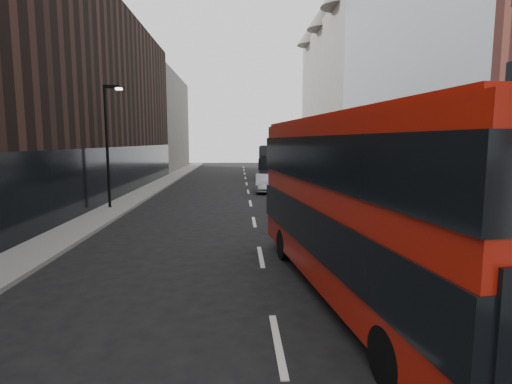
{
  "coord_description": "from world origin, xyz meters",
  "views": [
    {
      "loc": [
        -0.76,
        -5.42,
        3.98
      ],
      "look_at": [
        -0.25,
        6.19,
        2.5
      ],
      "focal_mm": 28.0,
      "sensor_mm": 36.0,
      "label": 1
    }
  ],
  "objects": [
    {
      "name": "building_left_far",
      "position": [
        -11.5,
        52.0,
        6.5
      ],
      "size": [
        5.0,
        20.0,
        13.0
      ],
      "primitive_type": "cube",
      "color": "#656059",
      "rests_on": "ground"
    },
    {
      "name": "building_modern_block",
      "position": [
        11.47,
        21.0,
        9.9
      ],
      "size": [
        5.03,
        22.0,
        20.0
      ],
      "color": "#ADB2B8",
      "rests_on": "ground"
    },
    {
      "name": "red_bus",
      "position": [
        2.35,
        4.24,
        2.56
      ],
      "size": [
        4.07,
        11.61,
        4.6
      ],
      "rotation": [
        0.0,
        0.0,
        0.12
      ],
      "color": "#951409",
      "rests_on": "ground"
    },
    {
      "name": "street_lamp",
      "position": [
        -8.22,
        18.0,
        4.18
      ],
      "size": [
        1.06,
        0.22,
        7.0
      ],
      "color": "black",
      "rests_on": "sidewalk_left"
    },
    {
      "name": "sidewalk_left",
      "position": [
        -8.0,
        25.0,
        0.07
      ],
      "size": [
        2.0,
        80.0,
        0.15
      ],
      "primitive_type": "cube",
      "color": "slate",
      "rests_on": "ground"
    },
    {
      "name": "building_left_mid",
      "position": [
        -11.5,
        30.0,
        7.0
      ],
      "size": [
        5.0,
        24.0,
        14.0
      ],
      "primitive_type": "cube",
      "color": "black",
      "rests_on": "ground"
    },
    {
      "name": "grey_bus",
      "position": [
        3.05,
        39.2,
        1.9
      ],
      "size": [
        3.69,
        11.19,
        3.56
      ],
      "rotation": [
        0.0,
        0.0,
        -0.1
      ],
      "color": "black",
      "rests_on": "ground"
    },
    {
      "name": "sidewalk_right",
      "position": [
        7.5,
        25.0,
        0.07
      ],
      "size": [
        3.0,
        80.0,
        0.15
      ],
      "primitive_type": "cube",
      "color": "slate",
      "rests_on": "ground"
    },
    {
      "name": "car_c",
      "position": [
        3.48,
        24.21,
        0.67
      ],
      "size": [
        2.37,
        4.8,
        1.34
      ],
      "primitive_type": "imported",
      "rotation": [
        0.0,
        0.0,
        0.11
      ],
      "color": "black",
      "rests_on": "ground"
    },
    {
      "name": "car_b",
      "position": [
        1.33,
        26.0,
        0.69
      ],
      "size": [
        1.65,
        4.26,
        1.38
      ],
      "primitive_type": "imported",
      "rotation": [
        0.0,
        0.0,
        -0.04
      ],
      "color": "#94979D",
      "rests_on": "ground"
    },
    {
      "name": "car_a",
      "position": [
        3.53,
        17.61,
        0.64
      ],
      "size": [
        1.78,
        3.88,
        1.29
      ],
      "primitive_type": "imported",
      "rotation": [
        0.0,
        0.0,
        -0.07
      ],
      "color": "black",
      "rests_on": "ground"
    },
    {
      "name": "building_victorian",
      "position": [
        11.38,
        44.0,
        9.66
      ],
      "size": [
        6.5,
        24.0,
        21.0
      ],
      "color": "#656059",
      "rests_on": "ground"
    }
  ]
}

